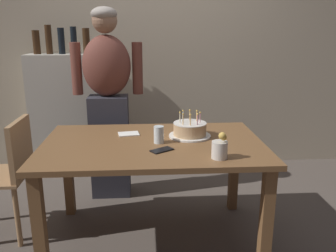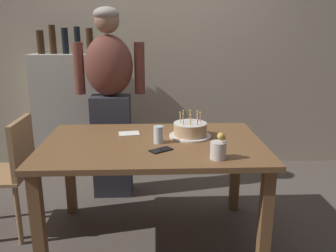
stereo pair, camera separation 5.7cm
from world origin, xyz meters
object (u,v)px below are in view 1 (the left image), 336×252
at_px(cell_phone, 162,150).
at_px(person_man_bearded, 108,101).
at_px(birthday_cake, 190,130).
at_px(flower_vase, 220,148).
at_px(dining_chair, 9,169).
at_px(water_glass_near, 159,135).
at_px(napkin_stack, 129,134).

bearing_deg(cell_phone, person_man_bearded, 80.16).
relative_size(birthday_cake, person_man_bearded, 0.18).
bearing_deg(flower_vase, dining_chair, 161.54).
height_order(water_glass_near, person_man_bearded, person_man_bearded).
xyz_separation_m(napkin_stack, flower_vase, (0.56, -0.53, 0.06)).
xyz_separation_m(flower_vase, dining_chair, (-1.43, 0.48, -0.29)).
height_order(cell_phone, dining_chair, dining_chair).
relative_size(water_glass_near, cell_phone, 0.81).
bearing_deg(water_glass_near, cell_phone, -85.52).
xyz_separation_m(cell_phone, napkin_stack, (-0.23, 0.37, 0.00)).
height_order(flower_vase, person_man_bearded, person_man_bearded).
relative_size(cell_phone, person_man_bearded, 0.09).
distance_m(cell_phone, dining_chair, 1.16).
bearing_deg(birthday_cake, cell_phone, -126.31).
bearing_deg(dining_chair, napkin_stack, 93.51).
distance_m(napkin_stack, flower_vase, 0.77).
relative_size(water_glass_near, dining_chair, 0.13).
xyz_separation_m(napkin_stack, dining_chair, (-0.86, -0.05, -0.23)).
relative_size(flower_vase, person_man_bearded, 0.10).
bearing_deg(water_glass_near, dining_chair, 171.73).
height_order(birthday_cake, napkin_stack, birthday_cake).
bearing_deg(dining_chair, person_man_bearded, 133.13).
bearing_deg(person_man_bearded, dining_chair, 43.13).
distance_m(birthday_cake, water_glass_near, 0.26).
xyz_separation_m(cell_phone, dining_chair, (-1.09, 0.32, -0.23)).
xyz_separation_m(person_man_bearded, dining_chair, (-0.66, -0.62, -0.36)).
distance_m(water_glass_near, cell_phone, 0.17).
bearing_deg(birthday_cake, dining_chair, 178.81).
bearing_deg(napkin_stack, cell_phone, -58.70).
bearing_deg(cell_phone, flower_vase, -59.18).
bearing_deg(napkin_stack, person_man_bearded, 109.19).
bearing_deg(cell_phone, water_glass_near, 60.39).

